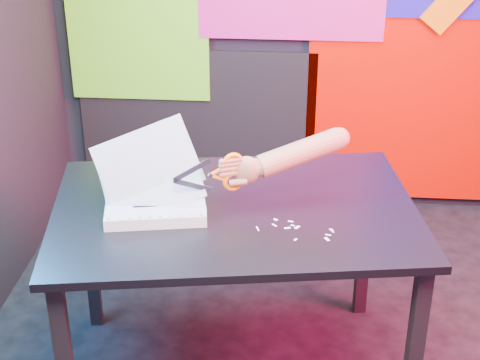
{
  "coord_description": "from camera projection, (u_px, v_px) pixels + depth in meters",
  "views": [
    {
      "loc": [
        -0.2,
        -2.28,
        2.0
      ],
      "look_at": [
        -0.39,
        -0.03,
        0.87
      ],
      "focal_mm": 55.0,
      "sensor_mm": 36.0,
      "label": 1
    }
  ],
  "objects": [
    {
      "name": "backdrop",
      "position": [
        351.0,
        39.0,
        3.78
      ],
      "size": [
        2.88,
        0.05,
        2.08
      ],
      "color": "#C30900",
      "rests_on": "ground"
    },
    {
      "name": "printout_stack",
      "position": [
        155.0,
        203.0,
        2.56
      ],
      "size": [
        0.42,
        0.31,
        0.33
      ],
      "rotation": [
        0.0,
        0.0,
        0.18
      ],
      "color": "white",
      "rests_on": "work_table"
    },
    {
      "name": "room",
      "position": [
        364.0,
        44.0,
        2.31
      ],
      "size": [
        3.01,
        3.01,
        2.71
      ],
      "color": "black",
      "rests_on": "ground"
    },
    {
      "name": "hand_forearm",
      "position": [
        291.0,
        155.0,
        2.58
      ],
      "size": [
        0.44,
        0.22,
        0.17
      ],
      "rotation": [
        0.0,
        0.0,
        0.4
      ],
      "color": "#B35B46",
      "rests_on": "work_table"
    },
    {
      "name": "work_table",
      "position": [
        235.0,
        228.0,
        2.63
      ],
      "size": [
        1.4,
        1.05,
        0.75
      ],
      "rotation": [
        0.0,
        0.0,
        0.16
      ],
      "color": "#252525",
      "rests_on": "ground"
    },
    {
      "name": "scissors",
      "position": [
        228.0,
        173.0,
        2.53
      ],
      "size": [
        0.24,
        0.11,
        0.15
      ],
      "rotation": [
        0.0,
        0.0,
        0.4
      ],
      "color": "#9098B0",
      "rests_on": "printout_stack"
    },
    {
      "name": "paper_clippings",
      "position": [
        299.0,
        229.0,
        2.46
      ],
      "size": [
        0.26,
        0.14,
        0.0
      ],
      "color": "white",
      "rests_on": "work_table"
    }
  ]
}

